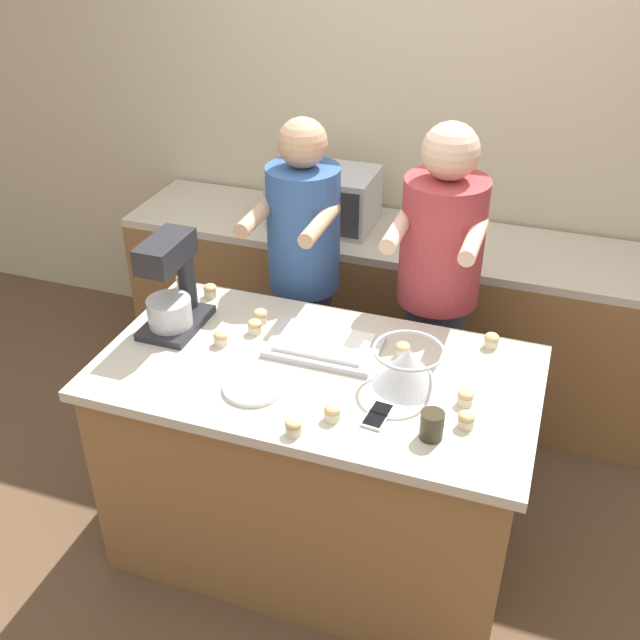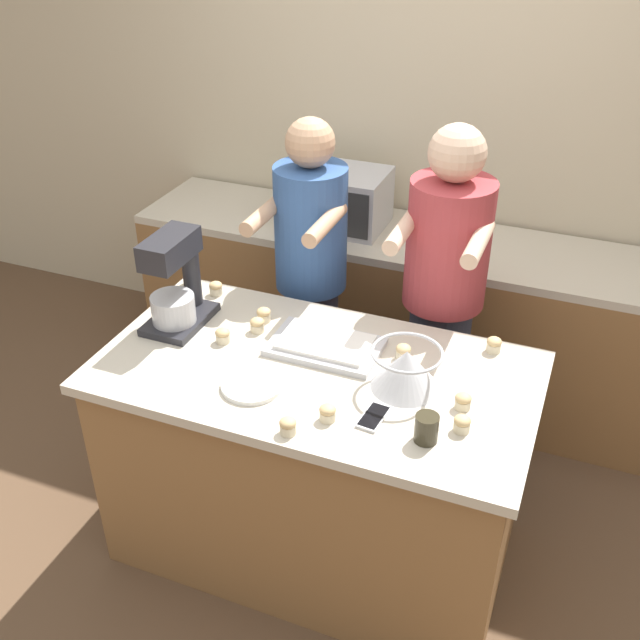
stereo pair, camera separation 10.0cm
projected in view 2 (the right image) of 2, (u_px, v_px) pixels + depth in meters
ground_plane at (316, 542)px, 3.18m from camera, size 16.00×16.00×0.00m
back_wall at (435, 123)px, 3.71m from camera, size 10.00×0.06×2.70m
island_counter at (316, 461)px, 2.94m from camera, size 1.59×0.86×0.91m
back_counter at (404, 313)px, 3.92m from camera, size 2.80×0.60×0.89m
person_left at (311, 285)px, 3.35m from camera, size 0.33×0.50×1.60m
person_right at (442, 306)px, 3.15m from camera, size 0.35×0.51×1.65m
stand_mixer at (176, 286)px, 2.87m from camera, size 0.20×0.30×0.38m
mixing_bowl at (406, 368)px, 2.56m from camera, size 0.25×0.25×0.15m
baking_tray at (325, 345)px, 2.79m from camera, size 0.41×0.26×0.04m
microwave_oven at (335, 198)px, 3.73m from camera, size 0.51×0.35×0.28m
cell_phone at (374, 417)px, 2.46m from camera, size 0.08×0.15×0.01m
drinking_glass at (426, 428)px, 2.34m from camera, size 0.08×0.08×0.10m
small_plate at (252, 385)px, 2.60m from camera, size 0.22×0.22×0.02m
cupcake_0 at (462, 424)px, 2.39m from camera, size 0.06×0.06×0.06m
cupcake_1 at (463, 401)px, 2.49m from camera, size 0.06×0.06×0.06m
cupcake_2 at (223, 335)px, 2.83m from camera, size 0.06×0.06×0.06m
cupcake_3 at (288, 426)px, 2.38m from camera, size 0.06×0.06×0.06m
cupcake_4 at (264, 315)px, 2.96m from camera, size 0.06×0.06×0.06m
cupcake_5 at (403, 352)px, 2.74m from camera, size 0.06×0.06×0.06m
cupcake_6 at (257, 325)px, 2.89m from camera, size 0.06×0.06×0.06m
cupcake_7 at (328, 413)px, 2.44m from camera, size 0.06×0.06×0.06m
cupcake_8 at (189, 278)px, 3.21m from camera, size 0.06×0.06×0.06m
cupcake_9 at (216, 288)px, 3.14m from camera, size 0.06×0.06×0.06m
cupcake_10 at (494, 344)px, 2.78m from camera, size 0.06×0.06×0.06m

